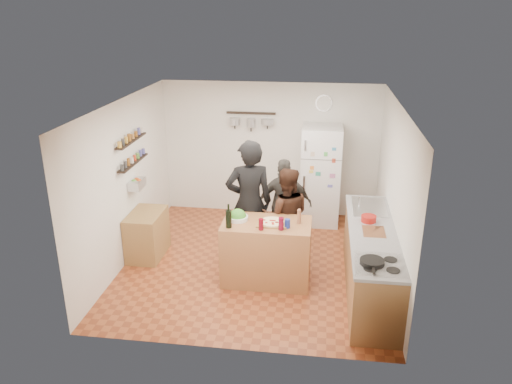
# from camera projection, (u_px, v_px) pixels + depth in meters

# --- Properties ---
(room_shell) EXTENTS (4.20, 4.20, 4.20)m
(room_shell) POSITION_uv_depth(u_px,v_px,m) (258.00, 179.00, 7.72)
(room_shell) COLOR brown
(room_shell) RESTS_ON ground
(prep_island) EXTENTS (1.25, 0.72, 0.91)m
(prep_island) POSITION_uv_depth(u_px,v_px,m) (266.00, 252.00, 7.17)
(prep_island) COLOR #956336
(prep_island) RESTS_ON floor
(pizza_board) EXTENTS (0.42, 0.34, 0.02)m
(pizza_board) POSITION_uv_depth(u_px,v_px,m) (272.00, 223.00, 6.98)
(pizza_board) COLOR brown
(pizza_board) RESTS_ON prep_island
(pizza) EXTENTS (0.34, 0.34, 0.02)m
(pizza) POSITION_uv_depth(u_px,v_px,m) (272.00, 222.00, 6.98)
(pizza) COLOR beige
(pizza) RESTS_ON pizza_board
(salad_bowl) EXTENTS (0.29, 0.29, 0.06)m
(salad_bowl) POSITION_uv_depth(u_px,v_px,m) (238.00, 218.00, 7.10)
(salad_bowl) COLOR silver
(salad_bowl) RESTS_ON prep_island
(wine_bottle) EXTENTS (0.08, 0.08, 0.25)m
(wine_bottle) POSITION_uv_depth(u_px,v_px,m) (229.00, 219.00, 6.83)
(wine_bottle) COLOR black
(wine_bottle) RESTS_ON prep_island
(wine_glass_near) EXTENTS (0.07, 0.07, 0.16)m
(wine_glass_near) POSITION_uv_depth(u_px,v_px,m) (261.00, 224.00, 6.77)
(wine_glass_near) COLOR #600814
(wine_glass_near) RESTS_ON prep_island
(wine_glass_far) EXTENTS (0.07, 0.07, 0.18)m
(wine_glass_far) POSITION_uv_depth(u_px,v_px,m) (281.00, 224.00, 6.77)
(wine_glass_far) COLOR #5C071C
(wine_glass_far) RESTS_ON prep_island
(pepper_mill) EXTENTS (0.05, 0.05, 0.17)m
(pepper_mill) POSITION_uv_depth(u_px,v_px,m) (299.00, 217.00, 6.97)
(pepper_mill) COLOR #925A3D
(pepper_mill) RESTS_ON prep_island
(salt_canister) EXTENTS (0.08, 0.08, 0.12)m
(salt_canister) POSITION_uv_depth(u_px,v_px,m) (287.00, 223.00, 6.84)
(salt_canister) COLOR navy
(salt_canister) RESTS_ON prep_island
(person_left) EXTENTS (0.82, 0.65, 1.96)m
(person_left) POSITION_uv_depth(u_px,v_px,m) (249.00, 203.00, 7.52)
(person_left) COLOR black
(person_left) RESTS_ON floor
(person_center) EXTENTS (0.82, 0.68, 1.55)m
(person_center) POSITION_uv_depth(u_px,v_px,m) (286.00, 217.00, 7.56)
(person_center) COLOR black
(person_center) RESTS_ON floor
(person_back) EXTENTS (0.92, 0.44, 1.51)m
(person_back) POSITION_uv_depth(u_px,v_px,m) (284.00, 204.00, 8.08)
(person_back) COLOR #33302D
(person_back) RESTS_ON floor
(counter_run) EXTENTS (0.63, 2.63, 0.90)m
(counter_run) POSITION_uv_depth(u_px,v_px,m) (371.00, 261.00, 6.92)
(counter_run) COLOR #9E7042
(counter_run) RESTS_ON floor
(stove_top) EXTENTS (0.60, 0.62, 0.02)m
(stove_top) POSITION_uv_depth(u_px,v_px,m) (381.00, 265.00, 5.87)
(stove_top) COLOR white
(stove_top) RESTS_ON counter_run
(skillet) EXTENTS (0.29, 0.29, 0.06)m
(skillet) POSITION_uv_depth(u_px,v_px,m) (372.00, 262.00, 5.87)
(skillet) COLOR black
(skillet) RESTS_ON stove_top
(sink) EXTENTS (0.50, 0.80, 0.03)m
(sink) POSITION_uv_depth(u_px,v_px,m) (369.00, 207.00, 7.54)
(sink) COLOR silver
(sink) RESTS_ON counter_run
(cutting_board) EXTENTS (0.30, 0.40, 0.02)m
(cutting_board) POSITION_uv_depth(u_px,v_px,m) (374.00, 232.00, 6.73)
(cutting_board) COLOR brown
(cutting_board) RESTS_ON counter_run
(red_bowl) EXTENTS (0.21, 0.21, 0.09)m
(red_bowl) POSITION_uv_depth(u_px,v_px,m) (369.00, 219.00, 7.02)
(red_bowl) COLOR #9F1712
(red_bowl) RESTS_ON counter_run
(fridge) EXTENTS (0.70, 0.68, 1.80)m
(fridge) POSITION_uv_depth(u_px,v_px,m) (320.00, 176.00, 8.99)
(fridge) COLOR white
(fridge) RESTS_ON floor
(wall_clock) EXTENTS (0.30, 0.03, 0.30)m
(wall_clock) POSITION_uv_depth(u_px,v_px,m) (324.00, 103.00, 8.85)
(wall_clock) COLOR silver
(wall_clock) RESTS_ON back_wall
(spice_shelf_lower) EXTENTS (0.12, 1.00, 0.02)m
(spice_shelf_lower) POSITION_uv_depth(u_px,v_px,m) (133.00, 163.00, 7.70)
(spice_shelf_lower) COLOR black
(spice_shelf_lower) RESTS_ON left_wall
(spice_shelf_upper) EXTENTS (0.12, 1.00, 0.02)m
(spice_shelf_upper) POSITION_uv_depth(u_px,v_px,m) (131.00, 141.00, 7.58)
(spice_shelf_upper) COLOR black
(spice_shelf_upper) RESTS_ON left_wall
(produce_basket) EXTENTS (0.18, 0.35, 0.14)m
(produce_basket) POSITION_uv_depth(u_px,v_px,m) (137.00, 184.00, 7.82)
(produce_basket) COLOR silver
(produce_basket) RESTS_ON left_wall
(side_table) EXTENTS (0.50, 0.80, 0.73)m
(side_table) POSITION_uv_depth(u_px,v_px,m) (147.00, 234.00, 7.92)
(side_table) COLOR olive
(side_table) RESTS_ON floor
(pot_rack) EXTENTS (0.90, 0.04, 0.04)m
(pot_rack) POSITION_uv_depth(u_px,v_px,m) (251.00, 113.00, 9.01)
(pot_rack) COLOR black
(pot_rack) RESTS_ON back_wall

